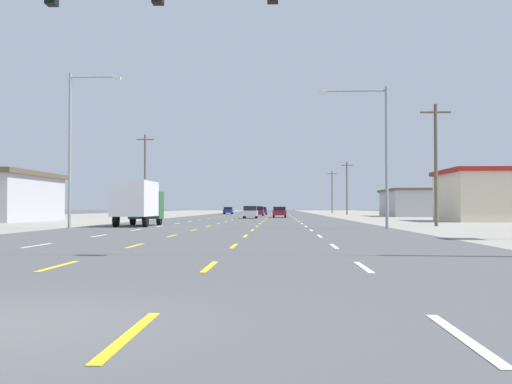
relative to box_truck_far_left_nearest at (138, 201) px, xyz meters
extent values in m
plane|color=#4C4C4F|center=(6.93, 28.68, -1.84)|extent=(572.00, 572.00, 0.00)
cube|color=gray|center=(-17.82, 28.68, -1.83)|extent=(28.00, 440.00, 0.01)
cube|color=gray|center=(31.68, 28.68, -1.83)|extent=(28.00, 440.00, 0.01)
cube|color=white|center=(1.68, -22.82, -1.83)|extent=(0.14, 2.60, 0.01)
cube|color=white|center=(1.68, -15.32, -1.83)|extent=(0.14, 2.60, 0.01)
cube|color=white|center=(1.68, -7.82, -1.83)|extent=(0.14, 2.60, 0.01)
cube|color=white|center=(1.68, -0.32, -1.83)|extent=(0.14, 2.60, 0.01)
cube|color=white|center=(1.68, 7.18, -1.83)|extent=(0.14, 2.60, 0.01)
cube|color=white|center=(1.68, 14.68, -1.83)|extent=(0.14, 2.60, 0.01)
cube|color=white|center=(1.68, 22.18, -1.83)|extent=(0.14, 2.60, 0.01)
cube|color=white|center=(1.68, 29.68, -1.83)|extent=(0.14, 2.60, 0.01)
cube|color=white|center=(1.68, 37.18, -1.83)|extent=(0.14, 2.60, 0.01)
cube|color=white|center=(1.68, 44.68, -1.83)|extent=(0.14, 2.60, 0.01)
cube|color=white|center=(1.68, 52.18, -1.83)|extent=(0.14, 2.60, 0.01)
cube|color=white|center=(1.68, 59.68, -1.83)|extent=(0.14, 2.60, 0.01)
cube|color=white|center=(1.68, 67.18, -1.83)|extent=(0.14, 2.60, 0.01)
cube|color=white|center=(1.68, 74.68, -1.83)|extent=(0.14, 2.60, 0.01)
cube|color=white|center=(1.68, 82.18, -1.83)|extent=(0.14, 2.60, 0.01)
cube|color=white|center=(1.68, 89.68, -1.83)|extent=(0.14, 2.60, 0.01)
cube|color=white|center=(1.68, 97.18, -1.83)|extent=(0.14, 2.60, 0.01)
cube|color=white|center=(1.68, 104.68, -1.83)|extent=(0.14, 2.60, 0.01)
cube|color=white|center=(1.68, 112.18, -1.83)|extent=(0.14, 2.60, 0.01)
cube|color=white|center=(1.68, 119.68, -1.83)|extent=(0.14, 2.60, 0.01)
cube|color=white|center=(1.68, 127.18, -1.83)|extent=(0.14, 2.60, 0.01)
cube|color=white|center=(1.68, 134.68, -1.83)|extent=(0.14, 2.60, 0.01)
cube|color=white|center=(1.68, 142.18, -1.83)|extent=(0.14, 2.60, 0.01)
cube|color=white|center=(1.68, 149.68, -1.83)|extent=(0.14, 2.60, 0.01)
cube|color=white|center=(1.68, 157.18, -1.83)|extent=(0.14, 2.60, 0.01)
cube|color=white|center=(1.68, 164.68, -1.83)|extent=(0.14, 2.60, 0.01)
cube|color=white|center=(1.68, 172.18, -1.83)|extent=(0.14, 2.60, 0.01)
cube|color=white|center=(1.68, 179.68, -1.83)|extent=(0.14, 2.60, 0.01)
cube|color=yellow|center=(5.18, -30.32, -1.83)|extent=(0.14, 2.60, 0.01)
cube|color=yellow|center=(5.18, -22.82, -1.83)|extent=(0.14, 2.60, 0.01)
cube|color=yellow|center=(5.18, -15.32, -1.83)|extent=(0.14, 2.60, 0.01)
cube|color=yellow|center=(5.18, -7.82, -1.83)|extent=(0.14, 2.60, 0.01)
cube|color=yellow|center=(5.18, -0.32, -1.83)|extent=(0.14, 2.60, 0.01)
cube|color=yellow|center=(5.18, 7.18, -1.83)|extent=(0.14, 2.60, 0.01)
cube|color=yellow|center=(5.18, 14.68, -1.83)|extent=(0.14, 2.60, 0.01)
cube|color=yellow|center=(5.18, 22.18, -1.83)|extent=(0.14, 2.60, 0.01)
cube|color=yellow|center=(5.18, 29.68, -1.83)|extent=(0.14, 2.60, 0.01)
cube|color=yellow|center=(5.18, 37.18, -1.83)|extent=(0.14, 2.60, 0.01)
cube|color=yellow|center=(5.18, 44.68, -1.83)|extent=(0.14, 2.60, 0.01)
cube|color=yellow|center=(5.18, 52.18, -1.83)|extent=(0.14, 2.60, 0.01)
cube|color=yellow|center=(5.18, 59.68, -1.83)|extent=(0.14, 2.60, 0.01)
cube|color=yellow|center=(5.18, 67.18, -1.83)|extent=(0.14, 2.60, 0.01)
cube|color=yellow|center=(5.18, 74.68, -1.83)|extent=(0.14, 2.60, 0.01)
cube|color=yellow|center=(5.18, 82.18, -1.83)|extent=(0.14, 2.60, 0.01)
cube|color=yellow|center=(5.18, 89.68, -1.83)|extent=(0.14, 2.60, 0.01)
cube|color=yellow|center=(5.18, 97.18, -1.83)|extent=(0.14, 2.60, 0.01)
cube|color=yellow|center=(5.18, 104.68, -1.83)|extent=(0.14, 2.60, 0.01)
cube|color=yellow|center=(5.18, 112.18, -1.83)|extent=(0.14, 2.60, 0.01)
cube|color=yellow|center=(5.18, 119.68, -1.83)|extent=(0.14, 2.60, 0.01)
cube|color=yellow|center=(5.18, 127.18, -1.83)|extent=(0.14, 2.60, 0.01)
cube|color=yellow|center=(5.18, 134.68, -1.83)|extent=(0.14, 2.60, 0.01)
cube|color=yellow|center=(5.18, 142.18, -1.83)|extent=(0.14, 2.60, 0.01)
cube|color=yellow|center=(5.18, 149.68, -1.83)|extent=(0.14, 2.60, 0.01)
cube|color=yellow|center=(5.18, 157.18, -1.83)|extent=(0.14, 2.60, 0.01)
cube|color=yellow|center=(5.18, 164.68, -1.83)|extent=(0.14, 2.60, 0.01)
cube|color=yellow|center=(5.18, 172.18, -1.83)|extent=(0.14, 2.60, 0.01)
cube|color=yellow|center=(5.18, 179.68, -1.83)|extent=(0.14, 2.60, 0.01)
cube|color=yellow|center=(8.68, -37.82, -1.83)|extent=(0.14, 2.60, 0.01)
cube|color=yellow|center=(8.68, -30.32, -1.83)|extent=(0.14, 2.60, 0.01)
cube|color=yellow|center=(8.68, -22.82, -1.83)|extent=(0.14, 2.60, 0.01)
cube|color=yellow|center=(8.68, -15.32, -1.83)|extent=(0.14, 2.60, 0.01)
cube|color=yellow|center=(8.68, -7.82, -1.83)|extent=(0.14, 2.60, 0.01)
cube|color=yellow|center=(8.68, -0.32, -1.83)|extent=(0.14, 2.60, 0.01)
cube|color=yellow|center=(8.68, 7.18, -1.83)|extent=(0.14, 2.60, 0.01)
cube|color=yellow|center=(8.68, 14.68, -1.83)|extent=(0.14, 2.60, 0.01)
cube|color=yellow|center=(8.68, 22.18, -1.83)|extent=(0.14, 2.60, 0.01)
cube|color=yellow|center=(8.68, 29.68, -1.83)|extent=(0.14, 2.60, 0.01)
cube|color=yellow|center=(8.68, 37.18, -1.83)|extent=(0.14, 2.60, 0.01)
cube|color=yellow|center=(8.68, 44.68, -1.83)|extent=(0.14, 2.60, 0.01)
cube|color=yellow|center=(8.68, 52.18, -1.83)|extent=(0.14, 2.60, 0.01)
cube|color=yellow|center=(8.68, 59.68, -1.83)|extent=(0.14, 2.60, 0.01)
cube|color=yellow|center=(8.68, 67.18, -1.83)|extent=(0.14, 2.60, 0.01)
cube|color=yellow|center=(8.68, 74.68, -1.83)|extent=(0.14, 2.60, 0.01)
cube|color=yellow|center=(8.68, 82.18, -1.83)|extent=(0.14, 2.60, 0.01)
cube|color=yellow|center=(8.68, 89.68, -1.83)|extent=(0.14, 2.60, 0.01)
cube|color=yellow|center=(8.68, 97.18, -1.83)|extent=(0.14, 2.60, 0.01)
cube|color=yellow|center=(8.68, 104.68, -1.83)|extent=(0.14, 2.60, 0.01)
cube|color=yellow|center=(8.68, 112.18, -1.83)|extent=(0.14, 2.60, 0.01)
cube|color=yellow|center=(8.68, 119.68, -1.83)|extent=(0.14, 2.60, 0.01)
cube|color=yellow|center=(8.68, 127.18, -1.83)|extent=(0.14, 2.60, 0.01)
cube|color=yellow|center=(8.68, 134.68, -1.83)|extent=(0.14, 2.60, 0.01)
cube|color=yellow|center=(8.68, 142.18, -1.83)|extent=(0.14, 2.60, 0.01)
cube|color=yellow|center=(8.68, 149.68, -1.83)|extent=(0.14, 2.60, 0.01)
cube|color=yellow|center=(8.68, 157.18, -1.83)|extent=(0.14, 2.60, 0.01)
cube|color=yellow|center=(8.68, 164.68, -1.83)|extent=(0.14, 2.60, 0.01)
cube|color=yellow|center=(8.68, 172.18, -1.83)|extent=(0.14, 2.60, 0.01)
cube|color=yellow|center=(8.68, 179.68, -1.83)|extent=(0.14, 2.60, 0.01)
cube|color=white|center=(12.18, -37.82, -1.83)|extent=(0.14, 2.60, 0.01)
cube|color=white|center=(12.18, -30.32, -1.83)|extent=(0.14, 2.60, 0.01)
cube|color=white|center=(12.18, -22.82, -1.83)|extent=(0.14, 2.60, 0.01)
cube|color=white|center=(12.18, -15.32, -1.83)|extent=(0.14, 2.60, 0.01)
cube|color=white|center=(12.18, -7.82, -1.83)|extent=(0.14, 2.60, 0.01)
cube|color=white|center=(12.18, -0.32, -1.83)|extent=(0.14, 2.60, 0.01)
cube|color=white|center=(12.18, 7.18, -1.83)|extent=(0.14, 2.60, 0.01)
cube|color=white|center=(12.18, 14.68, -1.83)|extent=(0.14, 2.60, 0.01)
cube|color=white|center=(12.18, 22.18, -1.83)|extent=(0.14, 2.60, 0.01)
cube|color=white|center=(12.18, 29.68, -1.83)|extent=(0.14, 2.60, 0.01)
cube|color=white|center=(12.18, 37.18, -1.83)|extent=(0.14, 2.60, 0.01)
cube|color=white|center=(12.18, 44.68, -1.83)|extent=(0.14, 2.60, 0.01)
cube|color=white|center=(12.18, 52.18, -1.83)|extent=(0.14, 2.60, 0.01)
cube|color=white|center=(12.18, 59.68, -1.83)|extent=(0.14, 2.60, 0.01)
cube|color=white|center=(12.18, 67.18, -1.83)|extent=(0.14, 2.60, 0.01)
cube|color=white|center=(12.18, 74.68, -1.83)|extent=(0.14, 2.60, 0.01)
cube|color=white|center=(12.18, 82.18, -1.83)|extent=(0.14, 2.60, 0.01)
cube|color=white|center=(12.18, 89.68, -1.83)|extent=(0.14, 2.60, 0.01)
cube|color=white|center=(12.18, 97.18, -1.83)|extent=(0.14, 2.60, 0.01)
cube|color=white|center=(12.18, 104.68, -1.83)|extent=(0.14, 2.60, 0.01)
cube|color=white|center=(12.18, 112.18, -1.83)|extent=(0.14, 2.60, 0.01)
cube|color=white|center=(12.18, 119.68, -1.83)|extent=(0.14, 2.60, 0.01)
cube|color=white|center=(12.18, 127.18, -1.83)|extent=(0.14, 2.60, 0.01)
cube|color=white|center=(12.18, 134.68, -1.83)|extent=(0.14, 2.60, 0.01)
cube|color=white|center=(12.18, 142.18, -1.83)|extent=(0.14, 2.60, 0.01)
cube|color=white|center=(12.18, 149.68, -1.83)|extent=(0.14, 2.60, 0.01)
cube|color=white|center=(12.18, 157.18, -1.83)|extent=(0.14, 2.60, 0.01)
cube|color=white|center=(12.18, 164.68, -1.83)|extent=(0.14, 2.60, 0.01)
cube|color=white|center=(12.18, 172.18, -1.83)|extent=(0.14, 2.60, 0.01)
cube|color=white|center=(12.18, 179.68, -1.83)|extent=(0.14, 2.60, 0.01)
cube|color=#235B2D|center=(0.00, 2.81, -0.31)|extent=(2.40, 1.90, 2.10)
cube|color=silver|center=(0.00, -0.89, 0.14)|extent=(2.40, 5.10, 2.50)
cylinder|color=black|center=(-1.03, 2.76, -1.36)|extent=(0.30, 0.96, 0.96)
cylinder|color=black|center=(1.03, 2.76, -1.36)|extent=(0.30, 0.96, 0.96)
cylinder|color=black|center=(-1.03, -2.14, -1.36)|extent=(0.30, 0.96, 0.96)
cylinder|color=black|center=(1.03, -2.14, -1.36)|extent=(0.30, 0.96, 0.96)
cube|color=silver|center=(6.69, 32.10, -1.21)|extent=(1.72, 3.90, 0.66)
cube|color=black|center=(6.69, 31.85, -0.59)|extent=(1.58, 1.90, 0.58)
cylinder|color=black|center=(5.95, 33.50, -1.54)|extent=(0.20, 0.60, 0.60)
cylinder|color=black|center=(7.43, 33.50, -1.54)|extent=(0.20, 0.60, 0.60)
cylinder|color=black|center=(5.95, 30.70, -1.54)|extent=(0.20, 0.60, 0.60)
cylinder|color=black|center=(7.43, 30.70, -1.54)|extent=(0.20, 0.60, 0.60)
cube|color=maroon|center=(10.32, 37.92, -1.21)|extent=(1.80, 4.50, 0.62)
cube|color=black|center=(10.32, 37.82, -0.64)|extent=(1.62, 2.10, 0.52)
cylinder|color=black|center=(9.55, 39.47, -1.52)|extent=(0.22, 0.64, 0.64)
cylinder|color=black|center=(11.09, 39.47, -1.52)|extent=(0.22, 0.64, 0.64)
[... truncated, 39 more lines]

